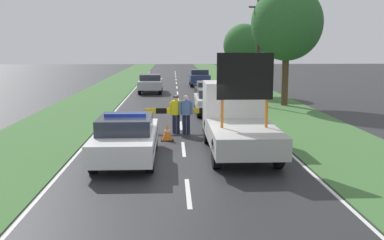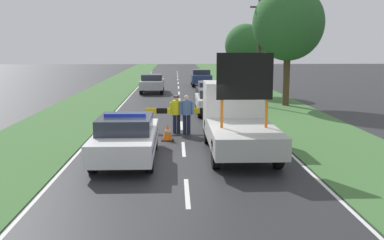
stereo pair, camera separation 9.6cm
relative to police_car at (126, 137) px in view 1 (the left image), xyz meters
name	(u,v)px [view 1 (the left image)]	position (x,y,z in m)	size (l,w,h in m)	color
ground_plane	(185,161)	(1.90, -0.24, -0.76)	(160.00, 160.00, 0.00)	#28282B
lane_markings	(178,100)	(1.90, 16.34, -0.75)	(7.49, 71.47, 0.01)	silver
grass_verge_left	(100,95)	(-3.99, 19.76, -0.74)	(4.18, 120.00, 0.03)	#427038
grass_verge_right	(254,94)	(7.78, 19.76, -0.74)	(4.18, 120.00, 0.03)	#427038
police_car	(126,137)	(0.00, 0.00, 0.00)	(1.91, 4.89, 1.57)	white
work_truck	(237,119)	(3.79, 1.25, 0.39)	(2.15, 5.63, 3.49)	white
road_barrier	(178,112)	(1.73, 4.98, 0.08)	(2.83, 0.08, 1.02)	black
police_officer	(176,111)	(1.66, 4.51, 0.21)	(0.58, 0.37, 1.62)	#191E38
pedestrian_civilian	(186,111)	(2.08, 4.32, 0.22)	(0.60, 0.38, 1.66)	#191E38
traffic_cone_near_police	(143,133)	(0.33, 3.04, -0.46)	(0.44, 0.44, 0.61)	black
traffic_cone_centre_front	(167,132)	(1.29, 3.07, -0.43)	(0.49, 0.49, 0.67)	black
queued_car_van_white	(213,101)	(3.74, 9.89, -0.01)	(1.94, 3.93, 1.39)	silver
queued_car_sedan_black	(209,92)	(3.92, 15.07, -0.03)	(1.76, 4.20, 1.39)	black
queued_car_sedan_silver	(151,83)	(-0.24, 21.49, 0.03)	(1.82, 4.27, 1.48)	#B2B2B7
queued_car_hatch_blue	(199,77)	(4.02, 27.53, 0.05)	(1.79, 4.08, 1.55)	navy
roadside_tree_near_left	(287,23)	(8.51, 13.29, 4.30)	(4.35, 4.35, 7.36)	#4C3823
roadside_tree_near_right	(244,46)	(6.91, 19.76, 2.96)	(3.07, 3.07, 5.36)	#4C3823
utility_pole	(258,50)	(6.76, 13.30, 2.70)	(1.20, 0.20, 6.69)	#473828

